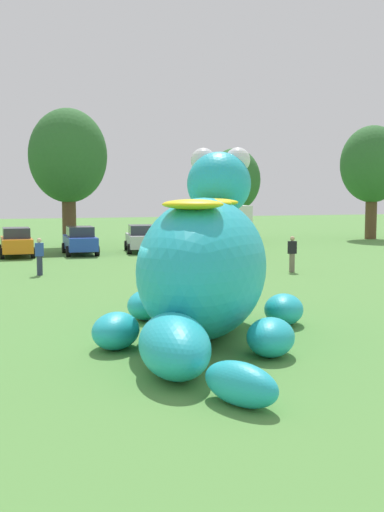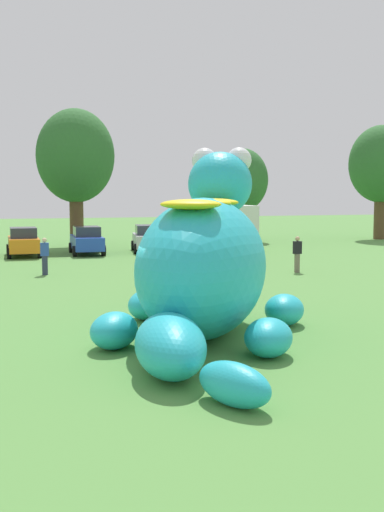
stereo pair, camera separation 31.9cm
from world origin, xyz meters
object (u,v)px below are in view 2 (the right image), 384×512
object	(u,v)px
car_orange	(23,242)
car_silver	(148,238)
spectator_mid_field	(250,246)
spectator_wandering	(199,247)
spectator_by_cars	(45,256)
giant_inflatable_creature	(204,265)
car_blue	(87,240)
box_truck	(229,225)
spectator_near_inflatable	(297,254)

from	to	relation	value
car_orange	car_silver	world-z (taller)	same
spectator_mid_field	spectator_wandering	xyz separation A→B (m)	(-2.88, 0.23, 0.00)
spectator_by_cars	spectator_wandering	world-z (taller)	same
giant_inflatable_creature	car_blue	distance (m)	23.10
box_truck	spectator_near_inflatable	xyz separation A→B (m)	(-1.34, -12.86, -0.75)
car_orange	car_blue	size ratio (longest dim) A/B	0.99
car_silver	car_orange	bearing A→B (deg)	-175.69
giant_inflatable_creature	spectator_near_inflatable	size ratio (longest dim) A/B	5.90
spectator_near_inflatable	box_truck	bearing A→B (deg)	84.06
spectator_mid_field	spectator_near_inflatable	bearing A→B (deg)	-86.93
spectator_mid_field	spectator_by_cars	world-z (taller)	same
spectator_near_inflatable	spectator_mid_field	xyz separation A→B (m)	(-0.28, 5.16, 0.00)
car_silver	spectator_wandering	world-z (taller)	car_silver
car_blue	spectator_by_cars	bearing A→B (deg)	-108.91
car_blue	spectator_wandering	xyz separation A→B (m)	(5.19, -6.36, -0.01)
giant_inflatable_creature	car_silver	distance (m)	23.90
car_blue	spectator_wandering	world-z (taller)	car_blue
car_orange	box_truck	distance (m)	13.51
car_orange	box_truck	bearing A→B (deg)	5.19
car_orange	giant_inflatable_creature	bearing A→B (deg)	-80.79
giant_inflatable_creature	spectator_mid_field	size ratio (longest dim) A/B	5.90
box_truck	spectator_mid_field	world-z (taller)	box_truck
spectator_mid_field	spectator_wandering	bearing A→B (deg)	175.50
car_blue	spectator_near_inflatable	xyz separation A→B (m)	(8.34, -11.74, -0.01)
car_silver	spectator_mid_field	bearing A→B (deg)	-59.67
car_orange	spectator_mid_field	distance (m)	13.48
car_silver	spectator_by_cars	size ratio (longest dim) A/B	2.51
spectator_by_cars	spectator_wandering	distance (m)	8.81
spectator_near_inflatable	spectator_mid_field	bearing A→B (deg)	93.07
car_blue	spectator_by_cars	xyz separation A→B (m)	(-3.15, -9.19, -0.01)
car_silver	spectator_wandering	bearing A→B (deg)	-79.64
giant_inflatable_creature	car_orange	size ratio (longest dim) A/B	2.46
spectator_by_cars	spectator_wandering	size ratio (longest dim) A/B	1.00
car_orange	spectator_near_inflatable	size ratio (longest dim) A/B	2.40
spectator_mid_field	spectator_wandering	world-z (taller)	same
spectator_by_cars	spectator_mid_field	bearing A→B (deg)	13.10
giant_inflatable_creature	spectator_by_cars	distance (m)	14.26
car_silver	spectator_mid_field	xyz separation A→B (m)	(4.13, -7.05, -0.01)
spectator_by_cars	car_blue	bearing A→B (deg)	71.09
spectator_wandering	box_truck	bearing A→B (deg)	58.96
box_truck	spectator_wandering	distance (m)	8.75
box_truck	spectator_wandering	bearing A→B (deg)	-121.04
box_truck	spectator_mid_field	bearing A→B (deg)	-101.86
car_orange	spectator_near_inflatable	world-z (taller)	car_orange
car_orange	spectator_mid_field	size ratio (longest dim) A/B	2.40
car_orange	spectator_near_inflatable	xyz separation A→B (m)	(12.10, -11.64, -0.01)
box_truck	spectator_mid_field	xyz separation A→B (m)	(-1.62, -7.69, -0.75)
spectator_by_cars	spectator_wandering	xyz separation A→B (m)	(8.34, 2.84, 0.00)
car_orange	spectator_by_cars	xyz separation A→B (m)	(0.60, -9.08, -0.01)
giant_inflatable_creature	spectator_near_inflatable	world-z (taller)	giant_inflatable_creature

